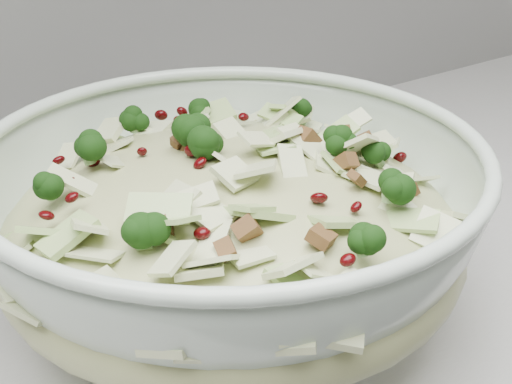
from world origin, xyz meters
TOP-DOWN VIEW (x-y plane):
  - mixing_bowl at (0.51, 1.60)m, footprint 0.48×0.48m
  - salad at (0.51, 1.60)m, footprint 0.50×0.50m

SIDE VIEW (x-z plane):
  - mixing_bowl at x=0.51m, z-range 0.90..1.07m
  - salad at x=0.51m, z-range 0.93..1.09m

